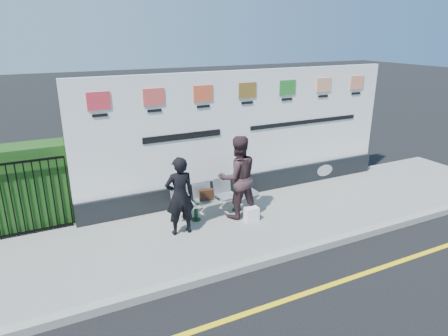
# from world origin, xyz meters

# --- Properties ---
(ground) EXTENTS (80.00, 80.00, 0.00)m
(ground) POSITION_xyz_m (0.00, 0.00, 0.00)
(ground) COLOR black
(pavement) EXTENTS (14.00, 3.00, 0.12)m
(pavement) POSITION_xyz_m (0.00, 2.50, 0.06)
(pavement) COLOR gray
(pavement) RESTS_ON ground
(kerb) EXTENTS (14.00, 0.18, 0.14)m
(kerb) POSITION_xyz_m (0.00, 1.00, 0.07)
(kerb) COLOR gray
(kerb) RESTS_ON ground
(yellow_line) EXTENTS (14.00, 0.10, 0.01)m
(yellow_line) POSITION_xyz_m (0.00, 0.00, 0.00)
(yellow_line) COLOR yellow
(yellow_line) RESTS_ON ground
(billboard) EXTENTS (8.00, 0.30, 3.00)m
(billboard) POSITION_xyz_m (0.50, 3.85, 1.42)
(billboard) COLOR black
(billboard) RESTS_ON pavement
(hedge) EXTENTS (2.35, 0.70, 1.70)m
(hedge) POSITION_xyz_m (-4.58, 4.30, 0.97)
(hedge) COLOR #1B4414
(hedge) RESTS_ON pavement
(railing) EXTENTS (2.05, 0.06, 1.54)m
(railing) POSITION_xyz_m (-4.58, 3.85, 0.89)
(railing) COLOR black
(railing) RESTS_ON pavement
(bench) EXTENTS (1.96, 0.62, 0.42)m
(bench) POSITION_xyz_m (-0.65, 3.00, 0.33)
(bench) COLOR silver
(bench) RESTS_ON pavement
(woman_left) EXTENTS (0.60, 0.40, 1.59)m
(woman_left) POSITION_xyz_m (-1.64, 2.57, 0.91)
(woman_left) COLOR black
(woman_left) RESTS_ON pavement
(woman_right) EXTENTS (0.93, 0.75, 1.81)m
(woman_right) POSITION_xyz_m (-0.27, 2.75, 1.02)
(woman_right) COLOR #352226
(woman_right) RESTS_ON pavement
(handbag_brown) EXTENTS (0.32, 0.18, 0.23)m
(handbag_brown) POSITION_xyz_m (-0.90, 2.98, 0.65)
(handbag_brown) COLOR black
(handbag_brown) RESTS_ON bench
(carrier_bag_white) EXTENTS (0.30, 0.18, 0.30)m
(carrier_bag_white) POSITION_xyz_m (-0.11, 2.42, 0.27)
(carrier_bag_white) COLOR white
(carrier_bag_white) RESTS_ON pavement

